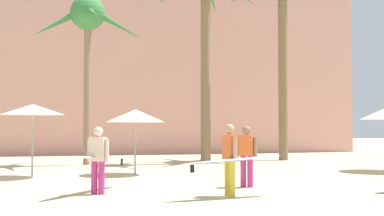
{
  "coord_description": "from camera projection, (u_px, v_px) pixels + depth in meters",
  "views": [
    {
      "loc": [
        -2.47,
        -5.58,
        1.69
      ],
      "look_at": [
        0.21,
        6.54,
        2.14
      ],
      "focal_mm": 47.35,
      "sensor_mm": 36.0,
      "label": 1
    }
  ],
  "objects": [
    {
      "name": "cafe_umbrella_3",
      "position": [
        135.0,
        116.0,
        17.88
      ],
      "size": [
        2.11,
        2.11,
        2.3
      ],
      "color": "gray",
      "rests_on": "ground"
    },
    {
      "name": "person_near_left",
      "position": [
        247.0,
        154.0,
        14.11
      ],
      "size": [
        0.54,
        0.44,
        1.71
      ],
      "rotation": [
        0.0,
        0.0,
        0.92
      ],
      "color": "#B7337F",
      "rests_on": "ground"
    },
    {
      "name": "palm_tree_far_left",
      "position": [
        88.0,
        23.0,
        22.57
      ],
      "size": [
        4.87,
        5.24,
        7.54
      ],
      "color": "#896B4C",
      "rests_on": "ground"
    },
    {
      "name": "cafe_umbrella_0",
      "position": [
        33.0,
        110.0,
        16.87
      ],
      "size": [
        2.09,
        2.09,
        2.44
      ],
      "color": "gray",
      "rests_on": "ground"
    },
    {
      "name": "hotel_pink",
      "position": [
        175.0,
        23.0,
        36.18
      ],
      "size": [
        22.49,
        9.2,
        18.18
      ],
      "primitive_type": "cube",
      "color": "#DB9989",
      "rests_on": "ground"
    },
    {
      "name": "person_mid_center",
      "position": [
        231.0,
        158.0,
        12.11
      ],
      "size": [
        2.69,
        1.02,
        1.75
      ],
      "rotation": [
        0.0,
        0.0,
        0.22
      ],
      "color": "gold",
      "rests_on": "ground"
    },
    {
      "name": "person_far_right",
      "position": [
        98.0,
        157.0,
        12.75
      ],
      "size": [
        2.04,
        2.81,
        1.68
      ],
      "rotation": [
        0.0,
        0.0,
        4.16
      ],
      "color": "#B7337F",
      "rests_on": "ground"
    }
  ]
}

